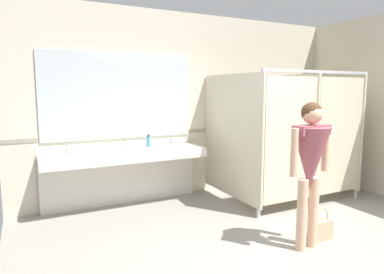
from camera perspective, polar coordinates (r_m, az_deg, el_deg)
name	(u,v)px	position (r m, az deg, el deg)	size (l,w,h in m)	color
ground_plane	(312,261)	(3.99, 19.57, -19.03)	(5.89, 5.87, 0.10)	gray
wall_back	(195,105)	(5.76, 0.53, 5.40)	(5.89, 0.12, 2.96)	beige
wall_back_tile_band	(197,131)	(5.74, 0.82, 1.07)	(5.89, 0.01, 0.06)	#9E937F
vanity_counter	(125,165)	(5.14, -11.20, -4.60)	(2.36, 0.57, 0.97)	silver
mirror_panel	(120,96)	(5.22, -12.10, 6.75)	(2.26, 0.02, 1.27)	silver
bathroom_stalls	(290,133)	(5.60, 16.17, 0.59)	(2.02, 1.54, 2.01)	beige
person_standing	(310,158)	(3.83, 19.28, -3.38)	(0.57, 0.42, 1.60)	#DBAD89
handbag	(321,229)	(4.36, 20.84, -14.23)	(0.29, 0.13, 0.38)	tan
soap_dispenser	(149,142)	(5.28, -7.31, -0.77)	(0.07, 0.07, 0.20)	teal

